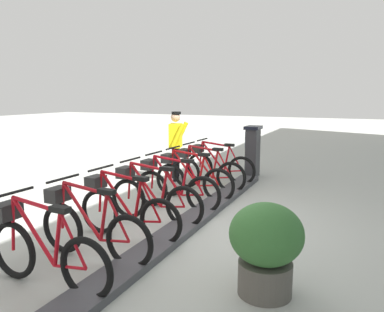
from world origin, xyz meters
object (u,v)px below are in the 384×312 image
Objects in this scene: worker_near_rack at (176,144)px; bike_docked_5 at (124,209)px; bike_docked_4 at (151,196)px; bike_docked_6 at (89,226)px; bike_docked_1 at (205,171)px; planter_bush at (266,244)px; bike_docked_3 at (173,186)px; bike_docked_7 at (42,249)px; payment_kiosk at (253,150)px; bike_docked_2 at (190,178)px; bike_docked_0 at (217,165)px.

bike_docked_5 is at bearing 104.93° from worker_near_rack.
bike_docked_4 is 0.76m from bike_docked_5.
bike_docked_6 is at bearing 102.38° from worker_near_rack.
bike_docked_1 is at bearing -90.00° from bike_docked_5.
bike_docked_5 is 1.77× the size of planter_bush.
planter_bush is at bearing 126.59° from worker_near_rack.
bike_docked_4 is 1.04× the size of worker_near_rack.
bike_docked_6 is 1.04× the size of worker_near_rack.
bike_docked_6 is (0.00, 1.53, 0.00)m from bike_docked_4.
bike_docked_3 is 3.05m from bike_docked_7.
payment_kiosk is 1.88m from bike_docked_1.
bike_docked_4 is at bearing 90.00° from bike_docked_1.
bike_docked_4 reaches higher than planter_bush.
payment_kiosk reaches higher than bike_docked_2.
bike_docked_7 is (0.00, 5.34, 0.00)m from bike_docked_0.
payment_kiosk is at bearing -73.56° from planter_bush.
bike_docked_0 is (0.57, 1.01, -0.24)m from payment_kiosk.
bike_docked_4 is (0.57, 4.06, -0.24)m from payment_kiosk.
bike_docked_0 is at bearing -90.00° from bike_docked_4.
bike_docked_5 and bike_docked_7 have the same top height.
bike_docked_1 is (0.57, 1.77, -0.24)m from payment_kiosk.
bike_docked_5 is at bearing 90.00° from bike_docked_0.
bike_docked_0 and bike_docked_3 have the same top height.
bike_docked_7 is at bearing 90.00° from bike_docked_5.
bike_docked_5 is (0.57, 4.82, -0.24)m from payment_kiosk.
payment_kiosk is 3.36m from bike_docked_3.
bike_docked_4 is (0.00, 2.29, 0.00)m from bike_docked_1.
bike_docked_0 is at bearing -90.00° from bike_docked_1.
bike_docked_0 is 1.04× the size of worker_near_rack.
bike_docked_3 and bike_docked_6 have the same top height.
bike_docked_2 is 1.77× the size of planter_bush.
worker_near_rack is at bearing 40.06° from payment_kiosk.
bike_docked_1 and bike_docked_2 have the same top height.
bike_docked_1 is 1.00× the size of bike_docked_7.
bike_docked_5 is at bearing 83.24° from payment_kiosk.
worker_near_rack is at bearing -64.92° from bike_docked_3.
bike_docked_1 and bike_docked_7 have the same top height.
bike_docked_2 is 0.76m from bike_docked_3.
payment_kiosk is at bearing -107.88° from bike_docked_1.
bike_docked_0 is 1.53m from bike_docked_2.
bike_docked_2 is at bearing 90.00° from bike_docked_1.
bike_docked_0 is at bearing -90.00° from bike_docked_7.
worker_near_rack reaches higher than planter_bush.
bike_docked_5 is (0.00, 1.53, 0.00)m from bike_docked_3.
bike_docked_3 is 1.04× the size of worker_near_rack.
bike_docked_4 is 1.77× the size of planter_bush.
bike_docked_6 is at bearing 1.96° from planter_bush.
bike_docked_4 is at bearing 108.76° from worker_near_rack.
bike_docked_7 is 1.77× the size of planter_bush.
bike_docked_2 is at bearing 90.00° from bike_docked_0.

